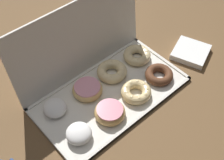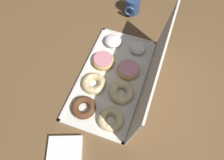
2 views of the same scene
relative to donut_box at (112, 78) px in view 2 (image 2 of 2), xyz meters
The scene contains 13 objects.
ground_plane 0.01m from the donut_box, ahead, with size 3.00×3.00×0.00m, color brown.
donut_box is the anchor object (origin of this frame).
box_lid_open 0.23m from the donut_box, 90.00° to the left, with size 0.57×0.32×0.01m, color silver.
powdered_filled_donut_0 0.22m from the donut_box, 161.84° to the right, with size 0.09×0.09×0.04m.
pink_frosted_donut_1 0.10m from the donut_box, 134.17° to the right, with size 0.11×0.11×0.04m.
cruller_donut_2 0.10m from the donut_box, 45.45° to the right, with size 0.11×0.11×0.04m.
chocolate_cake_ring_donut_3 0.21m from the donut_box, 18.53° to the right, with size 0.11×0.11×0.03m.
powdered_filled_donut_4 0.22m from the donut_box, 160.80° to the left, with size 0.08×0.08×0.05m.
pink_frosted_donut_5 0.09m from the donut_box, 134.74° to the left, with size 0.11×0.11×0.04m.
cruller_donut_6 0.10m from the donut_box, 46.23° to the left, with size 0.12×0.12×0.04m.
cruller_donut_7 0.22m from the donut_box, 18.31° to the left, with size 0.11×0.11×0.04m.
coffee_mug 0.48m from the donut_box, behind, with size 0.11×0.09×0.09m.
napkin_stack 0.40m from the donut_box, ahead, with size 0.14×0.14×0.03m, color white.
Camera 2 is at (0.50, 0.18, 0.92)m, focal length 34.43 mm.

